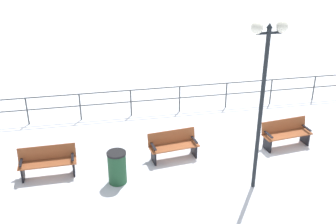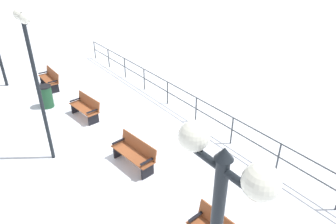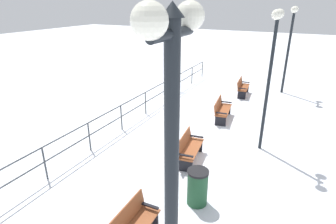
% 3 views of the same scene
% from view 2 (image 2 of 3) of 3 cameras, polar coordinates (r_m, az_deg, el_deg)
% --- Properties ---
extents(ground_plane, '(80.00, 80.00, 0.00)m').
position_cam_2_polar(ground_plane, '(10.96, -11.96, -5.09)').
color(ground_plane, white).
rests_on(ground_plane, ground).
extents(bench_nearest, '(0.54, 1.62, 0.87)m').
position_cam_2_polar(bench_nearest, '(15.51, -21.22, 5.86)').
color(bench_nearest, brown).
rests_on(bench_nearest, ground).
extents(bench_second, '(0.73, 1.57, 0.85)m').
position_cam_2_polar(bench_second, '(12.31, -15.15, 0.89)').
color(bench_second, brown).
rests_on(bench_second, ground).
extents(bench_third, '(0.74, 1.66, 0.86)m').
position_cam_2_polar(bench_third, '(9.39, -6.30, -7.57)').
color(bench_third, brown).
rests_on(bench_third, ground).
extents(lamppost_middle, '(0.29, 0.92, 4.57)m').
position_cam_2_polar(lamppost_middle, '(9.10, -24.24, 9.45)').
color(lamppost_middle, black).
rests_on(lamppost_middle, ground).
extents(waterfront_railing, '(0.05, 16.69, 1.04)m').
position_cam_2_polar(waterfront_railing, '(12.14, 2.46, 2.88)').
color(waterfront_railing, '#383D42').
rests_on(waterfront_railing, ground).
extents(trash_bin, '(0.53, 0.53, 0.96)m').
position_cam_2_polar(trash_bin, '(13.63, -21.83, 2.73)').
color(trash_bin, '#1E4C2D').
rests_on(trash_bin, ground).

